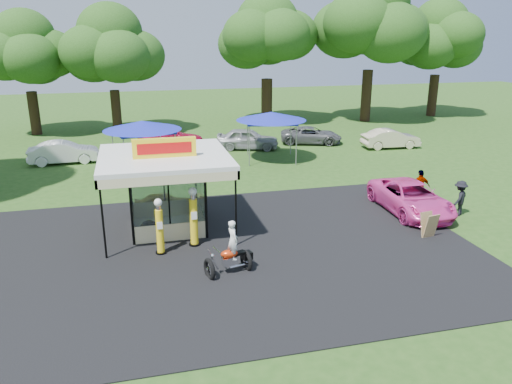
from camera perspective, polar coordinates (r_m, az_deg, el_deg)
ground at (r=18.22m, az=-2.36°, el=-9.36°), size 120.00×120.00×0.00m
asphalt_apron at (r=19.98m, az=-3.54°, el=-6.75°), size 20.00×14.00×0.04m
gas_station_kiosk at (r=21.91m, az=-10.23°, el=0.19°), size 5.40×5.40×4.18m
gas_pump_left at (r=19.67m, az=-10.95°, el=-4.05°), size 0.43×0.43×2.29m
gas_pump_right at (r=20.17m, az=-7.14°, el=-3.00°), size 0.46×0.46×2.49m
motorcycle at (r=17.99m, az=-2.85°, el=-6.87°), size 1.84×1.20×2.08m
spare_tires at (r=21.46m, az=-11.94°, el=-4.25°), size 0.95×0.58×0.81m
a_frame_sign at (r=22.27m, az=19.16°, el=-3.63°), size 0.64×0.63×1.08m
kiosk_car at (r=24.41m, az=-10.45°, el=-1.20°), size 2.82×1.13×0.96m
pink_sedan at (r=25.04m, az=17.26°, el=-0.62°), size 2.60×5.36×1.47m
spectator_east_a at (r=25.35m, az=22.26°, el=-0.66°), size 1.27×1.15×1.71m
spectator_east_b at (r=26.31m, az=18.24°, el=0.53°), size 1.06×0.46×1.79m
bg_car_a at (r=35.33m, az=-21.12°, el=4.26°), size 4.56×1.82×1.48m
bg_car_b at (r=38.01m, az=-9.75°, el=6.09°), size 5.02×2.04×1.46m
bg_car_c at (r=37.02m, az=-0.97°, el=6.10°), size 4.88×3.06×1.55m
bg_car_d at (r=39.16m, az=6.32°, el=6.47°), size 5.14×3.54×1.31m
bg_car_e at (r=38.73m, az=15.14°, el=5.91°), size 4.36×1.73×1.41m
tent_west at (r=30.82m, az=-12.88°, el=7.38°), size 4.66×4.66×3.26m
tent_east at (r=33.42m, az=1.75°, el=8.61°), size 4.67×4.67×3.26m
oak_far_b at (r=45.83m, az=-24.74°, el=13.81°), size 8.31×8.31×9.91m
oak_far_c at (r=43.71m, az=-16.20°, el=14.92°), size 8.80×8.80×10.37m
oak_far_d at (r=47.43m, az=1.28°, el=16.63°), size 9.61×9.61×11.44m
oak_far_e at (r=49.61m, az=12.99°, el=17.79°), size 11.34×11.34×13.50m
oak_far_f at (r=54.82m, az=20.12°, el=15.69°), size 9.33×9.33×11.24m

